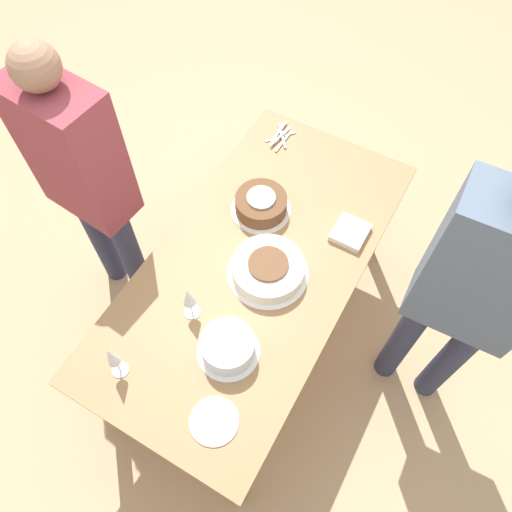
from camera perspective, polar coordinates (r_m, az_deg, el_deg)
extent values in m
plane|color=tan|center=(2.79, 0.00, -8.27)|extent=(12.00, 12.00, 0.00)
cube|color=#9E754C|center=(2.16, 0.00, -0.90)|extent=(1.69, 0.84, 0.03)
cylinder|color=brown|center=(2.95, 1.59, 9.71)|extent=(0.07, 0.07, 0.69)
cylinder|color=brown|center=(2.40, -17.16, -15.70)|extent=(0.07, 0.07, 0.69)
cylinder|color=brown|center=(2.82, 14.03, 4.19)|extent=(0.07, 0.07, 0.69)
cylinder|color=brown|center=(2.24, -2.27, -24.85)|extent=(0.07, 0.07, 0.69)
cylinder|color=white|center=(2.12, 1.37, -1.96)|extent=(0.35, 0.35, 0.01)
cylinder|color=silver|center=(2.08, 1.39, -1.46)|extent=(0.31, 0.31, 0.07)
cylinder|color=brown|center=(2.05, 1.41, -0.90)|extent=(0.17, 0.17, 0.01)
cylinder|color=white|center=(2.30, 0.57, 5.34)|extent=(0.28, 0.28, 0.01)
cylinder|color=brown|center=(2.26, 0.58, 5.98)|extent=(0.24, 0.24, 0.08)
cylinder|color=silver|center=(2.23, 0.59, 6.70)|extent=(0.13, 0.13, 0.01)
cylinder|color=white|center=(1.97, -3.16, -10.81)|extent=(0.25, 0.25, 0.01)
cylinder|color=silver|center=(1.92, -3.23, -10.28)|extent=(0.21, 0.21, 0.10)
cylinder|color=silver|center=(2.05, -7.29, -6.35)|extent=(0.07, 0.07, 0.00)
cylinder|color=silver|center=(2.01, -7.43, -5.81)|extent=(0.01, 0.01, 0.08)
cone|color=silver|center=(1.93, -7.73, -4.62)|extent=(0.05, 0.05, 0.10)
cylinder|color=silver|center=(2.01, -15.22, -12.44)|extent=(0.07, 0.07, 0.00)
cylinder|color=silver|center=(1.97, -15.54, -11.98)|extent=(0.01, 0.01, 0.09)
cone|color=silver|center=(1.87, -16.27, -10.93)|extent=(0.05, 0.05, 0.11)
cylinder|color=beige|center=(1.90, -4.80, -18.30)|extent=(0.18, 0.18, 0.01)
cube|color=silver|center=(2.61, 2.39, 13.72)|extent=(0.17, 0.03, 0.00)
cube|color=silver|center=(2.60, 2.85, 13.47)|extent=(0.14, 0.12, 0.00)
cube|color=silver|center=(2.58, 3.20, 13.04)|extent=(0.17, 0.02, 0.00)
cube|color=silver|center=(2.60, 3.00, 13.60)|extent=(0.14, 0.12, 0.00)
cube|color=silver|center=(2.61, 2.64, 14.00)|extent=(0.17, 0.01, 0.00)
cube|color=silver|center=(2.59, 2.82, 13.56)|extent=(0.17, 0.04, 0.00)
cube|color=silver|center=(2.25, 10.71, 2.67)|extent=(0.16, 0.14, 0.03)
cylinder|color=#2D334C|center=(2.75, -17.39, 2.17)|extent=(0.11, 0.11, 0.77)
cylinder|color=#2D334C|center=(2.64, -14.05, -0.05)|extent=(0.11, 0.11, 0.77)
cube|color=brown|center=(2.16, -20.15, 11.08)|extent=(0.25, 0.42, 0.64)
sphere|color=#997056|center=(1.91, -23.97, 19.21)|extent=(0.18, 0.18, 0.18)
cylinder|color=#2D334C|center=(2.47, 21.24, -10.96)|extent=(0.11, 0.11, 0.79)
cylinder|color=#2D334C|center=(2.44, 16.46, -9.01)|extent=(0.11, 0.11, 0.79)
cube|color=slate|center=(1.84, 25.14, -1.49)|extent=(0.23, 0.41, 0.66)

